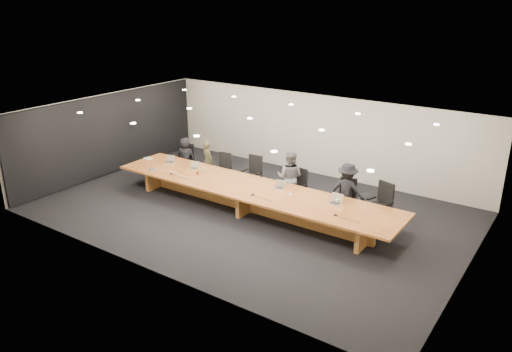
{
  "coord_description": "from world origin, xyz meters",
  "views": [
    {
      "loc": [
        7.72,
        -10.87,
        5.95
      ],
      "look_at": [
        0.0,
        0.3,
        1.0
      ],
      "focal_mm": 35.0,
      "sensor_mm": 36.0,
      "label": 1
    }
  ],
  "objects_px": {
    "laptop_d": "(279,185)",
    "person_a": "(186,157)",
    "conference_table": "(250,195)",
    "laptop_a": "(170,159)",
    "person_b": "(208,161)",
    "person_c": "(290,177)",
    "mic_left": "(171,174)",
    "paper_cup_far": "(338,201)",
    "mic_center": "(253,194)",
    "mic_right": "(335,215)",
    "water_bottle": "(204,170)",
    "amber_mug": "(198,173)",
    "chair_left": "(222,169)",
    "person_d": "(347,190)",
    "chair_right": "(346,199)",
    "chair_mid_left": "(252,174)",
    "chair_far_left": "(185,159)",
    "chair_mid_right": "(296,186)",
    "chair_far_right": "(380,204)",
    "laptop_b": "(193,165)",
    "paper_cup_near": "(290,195)",
    "av_box": "(152,170)",
    "laptop_e": "(335,199)"
  },
  "relations": [
    {
      "from": "chair_right",
      "to": "laptop_a",
      "type": "bearing_deg",
      "value": 173.22
    },
    {
      "from": "chair_far_right",
      "to": "laptop_d",
      "type": "xyz_separation_m",
      "value": [
        -2.66,
        -0.9,
        0.26
      ]
    },
    {
      "from": "person_c",
      "to": "laptop_d",
      "type": "bearing_deg",
      "value": 84.72
    },
    {
      "from": "mic_left",
      "to": "laptop_d",
      "type": "bearing_deg",
      "value": 14.53
    },
    {
      "from": "chair_mid_right",
      "to": "person_c",
      "type": "xyz_separation_m",
      "value": [
        -0.19,
        -0.07,
        0.27
      ]
    },
    {
      "from": "paper_cup_near",
      "to": "laptop_e",
      "type": "bearing_deg",
      "value": 9.55
    },
    {
      "from": "chair_mid_right",
      "to": "av_box",
      "type": "distance_m",
      "value": 4.58
    },
    {
      "from": "mic_center",
      "to": "laptop_b",
      "type": "bearing_deg",
      "value": 165.14
    },
    {
      "from": "chair_far_left",
      "to": "amber_mug",
      "type": "xyz_separation_m",
      "value": [
        1.76,
        -1.37,
        0.25
      ]
    },
    {
      "from": "laptop_e",
      "to": "mic_right",
      "type": "xyz_separation_m",
      "value": [
        0.34,
        -0.66,
        -0.12
      ]
    },
    {
      "from": "person_c",
      "to": "laptop_e",
      "type": "height_order",
      "value": "person_c"
    },
    {
      "from": "mic_right",
      "to": "av_box",
      "type": "bearing_deg",
      "value": -178.44
    },
    {
      "from": "person_b",
      "to": "person_c",
      "type": "xyz_separation_m",
      "value": [
        3.21,
        -0.03,
        0.1
      ]
    },
    {
      "from": "conference_table",
      "to": "water_bottle",
      "type": "xyz_separation_m",
      "value": [
        -1.89,
        0.2,
        0.32
      ]
    },
    {
      "from": "chair_mid_right",
      "to": "person_a",
      "type": "xyz_separation_m",
      "value": [
        -4.45,
        0.02,
        0.12
      ]
    },
    {
      "from": "chair_left",
      "to": "laptop_a",
      "type": "distance_m",
      "value": 1.76
    },
    {
      "from": "mic_right",
      "to": "water_bottle",
      "type": "bearing_deg",
      "value": 173.21
    },
    {
      "from": "person_d",
      "to": "paper_cup_far",
      "type": "bearing_deg",
      "value": 91.47
    },
    {
      "from": "paper_cup_near",
      "to": "laptop_d",
      "type": "bearing_deg",
      "value": 149.88
    },
    {
      "from": "person_c",
      "to": "amber_mug",
      "type": "bearing_deg",
      "value": 11.43
    },
    {
      "from": "conference_table",
      "to": "chair_mid_right",
      "type": "distance_m",
      "value": 1.49
    },
    {
      "from": "amber_mug",
      "to": "mic_center",
      "type": "distance_m",
      "value": 2.39
    },
    {
      "from": "chair_mid_right",
      "to": "person_d",
      "type": "distance_m",
      "value": 1.64
    },
    {
      "from": "conference_table",
      "to": "laptop_a",
      "type": "bearing_deg",
      "value": 174.82
    },
    {
      "from": "chair_right",
      "to": "person_c",
      "type": "xyz_separation_m",
      "value": [
        -1.86,
        0.02,
        0.25
      ]
    },
    {
      "from": "laptop_d",
      "to": "water_bottle",
      "type": "bearing_deg",
      "value": 177.05
    },
    {
      "from": "chair_left",
      "to": "chair_right",
      "type": "distance_m",
      "value": 4.5
    },
    {
      "from": "chair_right",
      "to": "chair_mid_left",
      "type": "bearing_deg",
      "value": 162.31
    },
    {
      "from": "chair_left",
      "to": "person_b",
      "type": "relative_size",
      "value": 0.74
    },
    {
      "from": "chair_far_right",
      "to": "mic_left",
      "type": "distance_m",
      "value": 6.3
    },
    {
      "from": "person_b",
      "to": "person_d",
      "type": "xyz_separation_m",
      "value": [
        5.02,
        0.06,
        0.07
      ]
    },
    {
      "from": "chair_mid_right",
      "to": "chair_right",
      "type": "distance_m",
      "value": 1.67
    },
    {
      "from": "chair_mid_left",
      "to": "av_box",
      "type": "xyz_separation_m",
      "value": [
        -2.52,
        -1.86,
        0.18
      ]
    },
    {
      "from": "conference_table",
      "to": "amber_mug",
      "type": "xyz_separation_m",
      "value": [
        -1.95,
        -0.04,
        0.28
      ]
    },
    {
      "from": "chair_far_right",
      "to": "av_box",
      "type": "xyz_separation_m",
      "value": [
        -6.79,
        -1.84,
        0.16
      ]
    },
    {
      "from": "mic_left",
      "to": "mic_center",
      "type": "bearing_deg",
      "value": 0.56
    },
    {
      "from": "person_b",
      "to": "paper_cup_far",
      "type": "relative_size",
      "value": 14.22
    },
    {
      "from": "paper_cup_near",
      "to": "mic_right",
      "type": "relative_size",
      "value": 0.66
    },
    {
      "from": "chair_mid_left",
      "to": "chair_far_right",
      "type": "bearing_deg",
      "value": -2.81
    },
    {
      "from": "person_c",
      "to": "person_d",
      "type": "distance_m",
      "value": 1.82
    },
    {
      "from": "laptop_d",
      "to": "amber_mug",
      "type": "distance_m",
      "value": 2.72
    },
    {
      "from": "person_a",
      "to": "laptop_e",
      "type": "bearing_deg",
      "value": 151.96
    },
    {
      "from": "person_a",
      "to": "person_b",
      "type": "height_order",
      "value": "person_b"
    },
    {
      "from": "chair_far_left",
      "to": "paper_cup_far",
      "type": "bearing_deg",
      "value": -13.32
    },
    {
      "from": "paper_cup_far",
      "to": "mic_right",
      "type": "xyz_separation_m",
      "value": [
        0.31,
        -0.74,
        -0.04
      ]
    },
    {
      "from": "mic_right",
      "to": "laptop_b",
      "type": "bearing_deg",
      "value": 172.83
    },
    {
      "from": "laptop_d",
      "to": "person_a",
      "type": "bearing_deg",
      "value": 161.51
    },
    {
      "from": "person_a",
      "to": "laptop_a",
      "type": "xyz_separation_m",
      "value": [
        0.17,
        -0.95,
        0.19
      ]
    },
    {
      "from": "paper_cup_far",
      "to": "mic_center",
      "type": "distance_m",
      "value": 2.32
    },
    {
      "from": "paper_cup_far",
      "to": "chair_far_left",
      "type": "bearing_deg",
      "value": 171.35
    }
  ]
}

